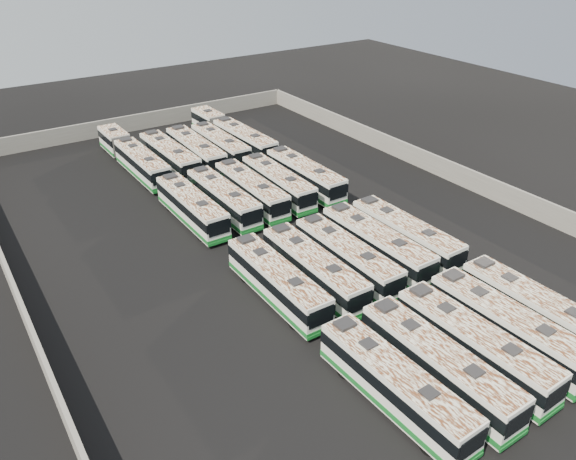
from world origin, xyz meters
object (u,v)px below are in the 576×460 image
object	(u,v)px
bus_front_far_right	(536,310)
bus_midfront_center	(347,257)
bus_midback_right	(278,183)
bus_back_left	(170,156)
bus_front_far_left	(395,385)
bus_midfront_far_left	(277,281)
bus_midfront_left	(314,269)
bus_back_far_left	(133,155)
bus_midback_far_right	(305,175)
bus_front_right	(507,327)
bus_front_left	(438,365)
bus_midfront_right	(376,245)
bus_midback_center	(251,190)
bus_back_right	(220,146)
bus_back_center	(196,151)
bus_midfront_far_right	(405,235)
bus_midback_far_left	(192,207)
bus_back_far_right	(232,134)
bus_midback_left	(223,198)

from	to	relation	value
bus_front_far_right	bus_midfront_center	bearing A→B (deg)	116.55
bus_midback_right	bus_back_left	xyz separation A→B (m)	(-6.43, 12.94, 0.07)
bus_front_far_left	bus_midfront_far_left	xyz separation A→B (m)	(0.00, 12.79, 0.00)
bus_midfront_left	bus_back_far_left	distance (m)	31.22
bus_midfront_left	bus_midback_far_right	xyz separation A→B (m)	(9.83, 15.21, 0.03)
bus_midfront_left	bus_front_far_right	bearing A→B (deg)	-52.20
bus_front_right	bus_midback_far_right	bearing A→B (deg)	82.09
bus_front_left	bus_midback_far_right	bearing A→B (deg)	70.38
bus_front_right	bus_back_left	size ratio (longest dim) A/B	1.00
bus_front_far_left	bus_midback_far_right	distance (m)	30.79
bus_midfront_left	bus_midfront_right	xyz separation A→B (m)	(6.48, 0.08, 0.04)
bus_midback_center	bus_back_far_left	xyz separation A→B (m)	(-6.60, 15.81, -0.01)
bus_front_far_left	bus_back_right	world-z (taller)	bus_front_far_left
bus_midfront_right	bus_midback_center	size ratio (longest dim) A/B	1.03
bus_midback_far_right	bus_midfront_far_left	bearing A→B (deg)	-131.18
bus_front_far_right	bus_back_center	bearing A→B (deg)	98.55
bus_front_right	bus_midfront_far_right	size ratio (longest dim) A/B	1.02
bus_midback_far_left	bus_midback_center	bearing A→B (deg)	0.72
bus_midback_far_left	bus_midfront_right	bearing A→B (deg)	-57.07
bus_front_far_left	bus_back_far_right	xyz separation A→B (m)	(12.96, 43.75, 0.04)
bus_front_left	bus_midback_left	bearing A→B (deg)	89.56
bus_back_far_right	bus_midback_left	bearing A→B (deg)	-122.49
bus_front_far_right	bus_back_center	distance (m)	41.38
bus_midback_far_left	bus_midfront_left	bearing A→B (deg)	-77.77
bus_back_center	bus_midback_left	bearing A→B (deg)	-102.82
bus_midfront_right	bus_back_far_right	xyz separation A→B (m)	(3.20, 31.02, -0.02)
bus_midback_left	bus_midback_center	size ratio (longest dim) A/B	0.99
bus_back_left	bus_back_center	bearing A→B (deg)	-4.00
bus_midback_right	bus_midfront_right	bearing A→B (deg)	-88.50
bus_midfront_far_left	bus_midfront_center	distance (m)	6.53
bus_midback_far_right	bus_back_center	xyz separation A→B (m)	(-6.62, 12.82, 0.03)
bus_front_right	bus_back_right	bearing A→B (deg)	88.77
bus_midfront_left	bus_midfront_center	xyz separation A→B (m)	(3.24, -0.05, -0.01)
bus_midfront_far_left	bus_back_far_left	size ratio (longest dim) A/B	0.65
bus_midback_right	bus_back_far_right	xyz separation A→B (m)	(3.22, 15.85, 0.05)
bus_midfront_right	bus_back_right	bearing A→B (deg)	89.17
bus_back_center	bus_back_far_right	size ratio (longest dim) A/B	0.66
bus_midfront_far_right	bus_midback_right	distance (m)	15.63
bus_midback_far_left	bus_front_far_right	bearing A→B (deg)	-65.01
bus_front_right	bus_back_left	world-z (taller)	bus_back_left
bus_midfront_center	bus_front_left	bearing A→B (deg)	-103.99
bus_midfront_center	bus_back_far_left	distance (m)	31.78
bus_midfront_center	bus_midfront_right	distance (m)	3.24
bus_front_far_right	bus_back_left	bearing A→B (deg)	102.78
bus_midfront_right	bus_midback_far_right	world-z (taller)	bus_midfront_right
bus_front_far_right	bus_back_right	world-z (taller)	bus_front_far_right
bus_front_left	bus_midfront_far_right	distance (m)	16.07
bus_front_right	bus_back_right	world-z (taller)	bus_front_right
bus_midback_right	bus_back_far_left	size ratio (longest dim) A/B	0.65
bus_midfront_right	bus_back_center	xyz separation A→B (m)	(-3.27, 27.95, 0.02)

